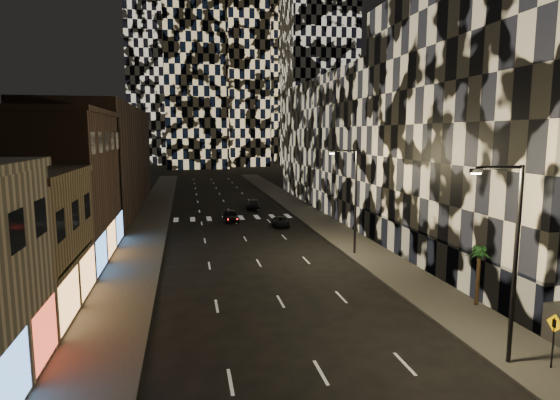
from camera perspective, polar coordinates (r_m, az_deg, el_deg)
name	(u,v)px	position (r m, az deg, el deg)	size (l,w,h in m)	color
sidewalk_left	(151,220)	(58.75, -15.49, -2.38)	(4.00, 120.00, 0.15)	#47443F
sidewalk_right	(310,215)	(60.62, 3.72, -1.78)	(4.00, 120.00, 0.15)	#47443F
curb_left	(168,219)	(58.63, -13.44, -2.33)	(0.20, 120.00, 0.15)	#4C4C47
curb_right	(295,215)	(60.12, 1.79, -1.85)	(0.20, 120.00, 0.15)	#4C4C47
retail_brown	(45,189)	(42.94, -26.70, 1.26)	(10.00, 15.00, 12.00)	#4E382C
retail_filler_left	(101,159)	(68.69, -20.98, 4.68)	(10.00, 40.00, 14.00)	#4E382C
midrise_right	(522,127)	(41.10, 27.44, 7.94)	(16.00, 25.00, 22.00)	#232326
midrise_base	(425,251)	(37.88, 17.31, -5.97)	(0.60, 25.00, 3.00)	#383838
midrise_filler_right	(365,144)	(69.55, 10.31, 6.77)	(16.00, 40.00, 18.00)	#232326
tower_right_mid	(319,1)	(153.49, 4.75, 23.02)	(20.00, 20.00, 100.00)	black
tower_center_low	(194,8)	(152.26, -10.44, 22.07)	(18.00, 18.00, 95.00)	black
streetlight_near	(511,251)	(23.07, 26.36, -5.59)	(2.55, 0.25, 9.00)	black
streetlight_far	(353,194)	(40.48, 8.89, 0.74)	(2.55, 0.25, 9.00)	black
car_dark_midlane	(231,216)	(56.39, -6.01, -1.91)	(1.66, 4.12, 1.40)	black
car_dark_oncoming	(253,204)	(65.60, -3.26, -0.49)	(1.88, 4.64, 1.35)	black
car_dark_rightlane	(281,222)	(53.08, 0.11, -2.67)	(1.78, 3.87, 1.08)	black
ped_sign	(554,332)	(24.55, 30.42, -13.71)	(0.12, 0.83, 2.48)	black
palm_tree	(479,257)	(30.65, 23.11, -6.36)	(1.85, 1.86, 3.66)	#47331E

